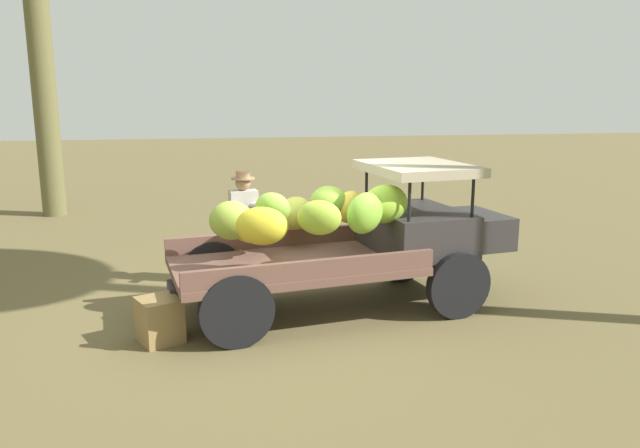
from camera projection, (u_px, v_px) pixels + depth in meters
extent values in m
plane|color=brown|center=(293.00, 311.00, 8.07)|extent=(60.00, 60.00, 0.00)
cube|color=#302C2C|center=(327.00, 275.00, 8.00)|extent=(4.02, 1.08, 0.16)
cylinder|color=black|center=(401.00, 254.00, 9.22)|extent=(0.86, 0.27, 0.84)
cylinder|color=black|center=(459.00, 285.00, 7.74)|extent=(0.86, 0.27, 0.84)
cylinder|color=black|center=(212.00, 272.00, 8.32)|extent=(0.86, 0.27, 0.84)
cylinder|color=black|center=(237.00, 311.00, 6.84)|extent=(0.86, 0.27, 0.84)
cube|color=brown|center=(294.00, 265.00, 7.82)|extent=(3.24, 2.18, 0.10)
cube|color=brown|center=(277.00, 238.00, 8.52)|extent=(2.97, 0.56, 0.22)
cube|color=brown|center=(314.00, 269.00, 7.05)|extent=(2.97, 0.56, 0.22)
cube|color=#302C2C|center=(415.00, 230.00, 8.30)|extent=(1.33, 1.68, 0.55)
cube|color=#302C2C|center=(473.00, 229.00, 8.60)|extent=(0.86, 1.16, 0.44)
cylinder|color=black|center=(423.00, 181.00, 8.92)|extent=(0.04, 0.04, 0.55)
cylinder|color=black|center=(473.00, 195.00, 7.73)|extent=(0.04, 0.04, 0.55)
cylinder|color=black|center=(366.00, 184.00, 8.64)|extent=(0.04, 0.04, 0.55)
cylinder|color=black|center=(409.00, 199.00, 7.44)|extent=(0.04, 0.04, 0.55)
cube|color=tan|center=(417.00, 168.00, 8.12)|extent=(1.45, 1.70, 0.12)
ellipsoid|color=#80B539|center=(273.00, 209.00, 7.70)|extent=(0.60, 0.60, 0.48)
ellipsoid|color=#8EC331|center=(385.00, 204.00, 7.66)|extent=(0.83, 0.79, 0.58)
ellipsoid|color=gold|center=(262.00, 226.00, 7.20)|extent=(0.78, 0.72, 0.55)
ellipsoid|color=#80BE36|center=(365.00, 213.00, 7.36)|extent=(0.67, 0.64, 0.54)
ellipsoid|color=gold|center=(253.00, 228.00, 8.04)|extent=(0.59, 0.54, 0.45)
ellipsoid|color=#93B13B|center=(231.00, 220.00, 7.64)|extent=(0.60, 0.49, 0.49)
ellipsoid|color=#94B732|center=(319.00, 218.00, 7.17)|extent=(0.64, 0.61, 0.50)
ellipsoid|color=gold|center=(295.00, 213.00, 8.38)|extent=(0.77, 0.77, 0.55)
ellipsoid|color=yellow|center=(350.00, 207.00, 8.25)|extent=(0.64, 0.69, 0.45)
ellipsoid|color=#87B337|center=(328.00, 202.00, 8.13)|extent=(0.71, 0.73, 0.52)
cylinder|color=#8B624F|center=(254.00, 256.00, 9.22)|extent=(0.15, 0.15, 0.79)
cylinder|color=#8B624F|center=(236.00, 257.00, 9.14)|extent=(0.15, 0.15, 0.79)
cube|color=#B2AB9F|center=(244.00, 210.00, 9.04)|extent=(0.43, 0.29, 0.59)
cylinder|color=#B2AB9F|center=(252.00, 205.00, 8.95)|extent=(0.36, 0.35, 0.10)
cylinder|color=#B2AB9F|center=(238.00, 206.00, 8.89)|extent=(0.29, 0.40, 0.10)
sphere|color=#A37854|center=(243.00, 183.00, 8.95)|extent=(0.22, 0.22, 0.22)
cylinder|color=#947151|center=(243.00, 178.00, 8.94)|extent=(0.34, 0.34, 0.02)
cylinder|color=#947151|center=(243.00, 174.00, 8.92)|extent=(0.20, 0.20, 0.10)
cube|color=olive|center=(160.00, 320.00, 7.04)|extent=(0.59, 0.60, 0.51)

